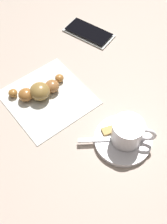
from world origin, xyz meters
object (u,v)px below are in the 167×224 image
at_px(cell_phone, 89,33).
at_px(croissant, 39,90).
at_px(sugar_packet, 116,128).
at_px(napkin, 48,98).
at_px(saucer, 123,140).
at_px(teaspoon, 123,138).
at_px(espresso_cup, 128,132).

bearing_deg(cell_phone, croissant, -69.70).
bearing_deg(cell_phone, sugar_packet, -31.32).
height_order(sugar_packet, napkin, sugar_packet).
distance_m(saucer, napkin, 0.20).
relative_size(teaspoon, sugar_packet, 1.93).
height_order(espresso_cup, teaspoon, espresso_cup).
relative_size(croissant, cell_phone, 0.94).
distance_m(espresso_cup, napkin, 0.21).
relative_size(saucer, cell_phone, 0.83).
bearing_deg(espresso_cup, croissant, -163.83).
bearing_deg(croissant, napkin, 26.44).
distance_m(teaspoon, croissant, 0.22).
bearing_deg(napkin, teaspoon, 13.71).
height_order(saucer, teaspoon, teaspoon).
bearing_deg(sugar_packet, napkin, -51.21).
relative_size(teaspoon, croissant, 0.87).
relative_size(espresso_cup, croissant, 0.58).
height_order(sugar_packet, cell_phone, sugar_packet).
height_order(espresso_cup, croissant, espresso_cup).
bearing_deg(sugar_packet, croissant, -50.31).
xyz_separation_m(espresso_cup, croissant, (-0.22, -0.06, -0.02)).
distance_m(saucer, teaspoon, 0.01).
distance_m(espresso_cup, croissant, 0.23).
bearing_deg(saucer, croissant, -164.81).
bearing_deg(croissant, sugar_packet, 18.79).
height_order(saucer, napkin, saucer).
height_order(teaspoon, sugar_packet, teaspoon).
bearing_deg(teaspoon, napkin, -166.29).
relative_size(saucer, espresso_cup, 1.51).
distance_m(napkin, cell_phone, 0.24).
relative_size(saucer, sugar_packet, 1.96).
distance_m(saucer, sugar_packet, 0.03).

